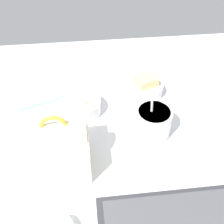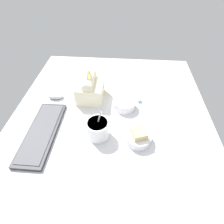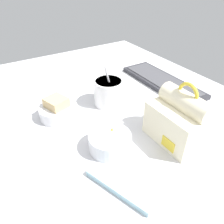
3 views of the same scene
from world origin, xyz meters
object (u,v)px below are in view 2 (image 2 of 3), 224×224
soup_cup (98,129)px  chopstick_case (135,92)px  lunch_bag (90,89)px  computer_mouse (56,96)px  keyboard (42,132)px  bento_bowl_sandwich (138,137)px  bento_bowl_snacks (124,104)px

soup_cup → chopstick_case: 39.36cm
lunch_bag → computer_mouse: 22.18cm
keyboard → chopstick_case: size_ratio=2.25×
bento_bowl_sandwich → computer_mouse: (28.36, 49.41, -1.09)cm
keyboard → bento_bowl_snacks: bearing=-61.4°
soup_cup → computer_mouse: soup_cup is taller
lunch_bag → soup_cup: 29.36cm
soup_cup → computer_mouse: (26.61, 29.89, -3.32)cm
keyboard → computer_mouse: (27.75, 1.46, 0.67)cm
keyboard → soup_cup: bearing=-87.7°
lunch_bag → soup_cup: (-28.09, -8.35, -1.80)cm
bento_bowl_sandwich → lunch_bag: bearing=43.1°
computer_mouse → chopstick_case: computer_mouse is taller
keyboard → computer_mouse: bearing=3.0°
bento_bowl_sandwich → bento_bowl_snacks: bearing=17.7°
lunch_bag → chopstick_case: bearing=-76.6°
soup_cup → chopstick_case: soup_cup is taller
soup_cup → lunch_bag: bearing=16.6°
soup_cup → bento_bowl_sandwich: soup_cup is taller
keyboard → bento_bowl_snacks: 46.38cm
soup_cup → computer_mouse: 40.15cm
bento_bowl_snacks → computer_mouse: (5.57, 42.16, -0.94)cm
computer_mouse → chopstick_case: bearing=-80.7°
lunch_bag → chopstick_case: (6.41, -26.82, -6.01)cm
soup_cup → bento_bowl_sandwich: size_ratio=1.27×
keyboard → lunch_bag: size_ratio=2.15×
keyboard → lunch_bag: 35.93cm
keyboard → soup_cup: size_ratio=2.52×
bento_bowl_sandwich → bento_bowl_snacks: size_ratio=1.02×
bento_bowl_snacks → computer_mouse: size_ratio=1.30×
keyboard → bento_bowl_sandwich: (-0.60, -47.95, 1.77)cm
bento_bowl_sandwich → bento_bowl_snacks: 23.91cm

